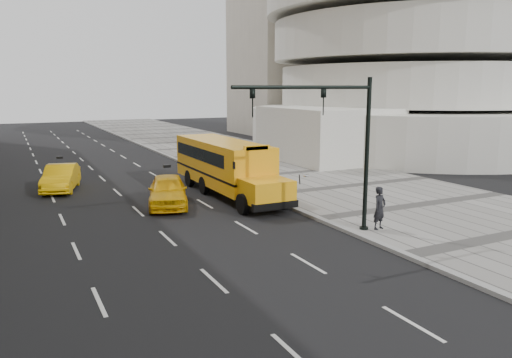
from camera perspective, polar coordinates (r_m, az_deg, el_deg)
name	(u,v)px	position (r m, az deg, el deg)	size (l,w,h in m)	color
ground	(158,209)	(25.47, -11.16, -3.39)	(140.00, 140.00, 0.00)	black
sidewalk_museum	(352,187)	(30.77, 10.89, -0.85)	(12.00, 140.00, 0.15)	gray
curb_museum	(264,196)	(27.59, 0.93, -1.96)	(0.30, 140.00, 0.15)	gray
guggenheim	(382,13)	(56.03, 14.18, 17.91)	(33.20, 42.20, 35.00)	silver
school_bus	(224,163)	(28.49, -3.66, 1.87)	(2.96, 11.56, 3.19)	#FFAA13
taxi_near	(168,191)	(25.85, -10.05, -1.32)	(1.89, 4.71, 1.60)	#EDAE09
taxi_far	(61,178)	(31.50, -21.41, 0.14)	(1.61, 4.61, 1.52)	#EDAE09
pedestrian	(380,208)	(21.39, 13.95, -3.24)	(0.66, 0.43, 1.81)	black
traffic_signal	(339,137)	(19.88, 9.47, 4.79)	(6.18, 0.36, 6.40)	black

